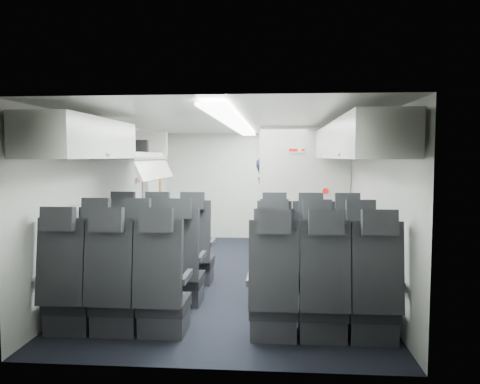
# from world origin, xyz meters

# --- Properties ---
(cabin_shell) EXTENTS (3.41, 6.01, 2.16)m
(cabin_shell) POSITION_xyz_m (0.00, 0.00, 1.12)
(cabin_shell) COLOR black
(cabin_shell) RESTS_ON ground
(seat_row_front) EXTENTS (3.33, 0.56, 1.24)m
(seat_row_front) POSITION_xyz_m (-0.00, -0.53, 0.40)
(seat_row_front) COLOR black
(seat_row_front) RESTS_ON cabin_shell
(seat_row_mid) EXTENTS (3.33, 0.56, 1.24)m
(seat_row_mid) POSITION_xyz_m (-0.00, -1.43, 0.40)
(seat_row_mid) COLOR black
(seat_row_mid) RESTS_ON cabin_shell
(seat_row_rear) EXTENTS (3.33, 0.56, 1.24)m
(seat_row_rear) POSITION_xyz_m (-0.00, -2.33, 0.40)
(seat_row_rear) COLOR black
(seat_row_rear) RESTS_ON cabin_shell
(overhead_bin_left_rear) EXTENTS (0.53, 1.80, 0.40)m
(overhead_bin_left_rear) POSITION_xyz_m (-1.40, -2.00, 1.86)
(overhead_bin_left_rear) COLOR silver
(overhead_bin_left_rear) RESTS_ON cabin_shell
(overhead_bin_left_front_open) EXTENTS (0.64, 1.70, 0.72)m
(overhead_bin_left_front_open) POSITION_xyz_m (-1.44, -0.25, 1.74)
(overhead_bin_left_front_open) COLOR #9E9E93
(overhead_bin_left_front_open) RESTS_ON cabin_shell
(overhead_bin_right_rear) EXTENTS (0.53, 1.80, 0.40)m
(overhead_bin_right_rear) POSITION_xyz_m (1.40, -2.00, 1.86)
(overhead_bin_right_rear) COLOR silver
(overhead_bin_right_rear) RESTS_ON cabin_shell
(overhead_bin_right_front) EXTENTS (0.53, 1.70, 0.40)m
(overhead_bin_right_front) POSITION_xyz_m (1.40, -0.25, 1.86)
(overhead_bin_right_front) COLOR silver
(overhead_bin_right_front) RESTS_ON cabin_shell
(bulkhead_partition) EXTENTS (1.40, 0.15, 2.13)m
(bulkhead_partition) POSITION_xyz_m (0.98, 0.80, 1.08)
(bulkhead_partition) COLOR silver
(bulkhead_partition) RESTS_ON cabin_shell
(galley_unit) EXTENTS (0.85, 0.52, 1.90)m
(galley_unit) POSITION_xyz_m (0.95, 2.72, 0.95)
(galley_unit) COLOR #939399
(galley_unit) RESTS_ON cabin_shell
(boarding_door) EXTENTS (0.12, 1.27, 1.86)m
(boarding_door) POSITION_xyz_m (-1.64, 1.55, 0.95)
(boarding_door) COLOR silver
(boarding_door) RESTS_ON cabin_shell
(flight_attendant) EXTENTS (0.60, 0.71, 1.66)m
(flight_attendant) POSITION_xyz_m (0.38, 1.59, 0.83)
(flight_attendant) COLOR black
(flight_attendant) RESTS_ON ground
(carry_on_bag) EXTENTS (0.48, 0.38, 0.26)m
(carry_on_bag) POSITION_xyz_m (-1.45, -0.22, 1.78)
(carry_on_bag) COLOR black
(carry_on_bag) RESTS_ON overhead_bin_left_front_open
(papers) EXTENTS (0.18, 0.14, 0.15)m
(papers) POSITION_xyz_m (0.57, 1.54, 1.10)
(papers) COLOR white
(papers) RESTS_ON flight_attendant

